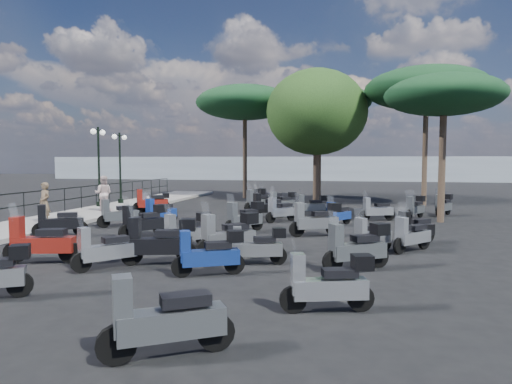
% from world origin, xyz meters
% --- Properties ---
extents(ground, '(120.00, 120.00, 0.00)m').
position_xyz_m(ground, '(0.00, 0.00, 0.00)').
color(ground, black).
rests_on(ground, ground).
extents(sidewalk, '(3.00, 30.00, 0.15)m').
position_xyz_m(sidewalk, '(-6.50, 3.00, 0.07)').
color(sidewalk, slate).
rests_on(sidewalk, ground).
extents(railing, '(0.04, 26.04, 1.10)m').
position_xyz_m(railing, '(-7.80, 2.80, 0.90)').
color(railing, black).
rests_on(railing, sidewalk).
extents(lamp_post_1, '(0.33, 1.22, 4.13)m').
position_xyz_m(lamp_post_1, '(-7.51, 6.05, 2.51)').
color(lamp_post_1, black).
rests_on(lamp_post_1, sidewalk).
extents(lamp_post_2, '(0.40, 1.16, 3.95)m').
position_xyz_m(lamp_post_2, '(-7.31, 7.94, 2.40)').
color(lamp_post_2, black).
rests_on(lamp_post_2, sidewalk).
extents(woman, '(0.68, 0.58, 1.57)m').
position_xyz_m(woman, '(-6.13, -0.19, 0.93)').
color(woman, brown).
rests_on(woman, sidewalk).
extents(pedestrian_far, '(0.95, 0.82, 1.68)m').
position_xyz_m(pedestrian_far, '(-6.10, 4.01, 0.99)').
color(pedestrian_far, beige).
rests_on(pedestrian_far, sidewalk).
extents(scooter_1, '(1.85, 0.77, 1.50)m').
position_xyz_m(scooter_1, '(-2.14, -5.78, 0.52)').
color(scooter_1, black).
rests_on(scooter_1, ground).
extents(scooter_2, '(1.55, 1.05, 1.40)m').
position_xyz_m(scooter_2, '(-4.14, -2.19, 0.49)').
color(scooter_2, black).
rests_on(scooter_2, ground).
extents(scooter_3, '(1.27, 1.32, 1.37)m').
position_xyz_m(scooter_3, '(-3.33, 0.33, 0.48)').
color(scooter_3, black).
rests_on(scooter_3, ground).
extents(scooter_4, '(1.39, 0.90, 1.22)m').
position_xyz_m(scooter_4, '(-4.08, 5.33, 0.46)').
color(scooter_4, black).
rests_on(scooter_4, ground).
extents(scooter_5, '(1.64, 1.10, 1.47)m').
position_xyz_m(scooter_5, '(-4.14, 4.98, 0.51)').
color(scooter_5, black).
rests_on(scooter_5, ground).
extents(scooter_6, '(1.15, 1.31, 1.31)m').
position_xyz_m(scooter_6, '(-0.24, -6.02, 0.46)').
color(scooter_6, black).
rests_on(scooter_6, ground).
extents(scooter_7, '(1.16, 1.39, 1.32)m').
position_xyz_m(scooter_7, '(0.74, -3.21, 0.50)').
color(scooter_7, black).
rests_on(scooter_7, ground).
extents(scooter_8, '(1.16, 1.53, 1.40)m').
position_xyz_m(scooter_8, '(-1.30, -1.72, 0.53)').
color(scooter_8, black).
rests_on(scooter_8, ground).
extents(scooter_9, '(0.94, 1.53, 1.34)m').
position_xyz_m(scooter_9, '(-2.10, 1.40, 0.46)').
color(scooter_9, black).
rests_on(scooter_9, ground).
extents(scooter_10, '(1.28, 1.38, 1.41)m').
position_xyz_m(scooter_10, '(0.92, 6.50, 0.49)').
color(scooter_10, black).
rests_on(scooter_10, ground).
extents(scooter_11, '(1.48, 1.04, 1.36)m').
position_xyz_m(scooter_11, '(0.95, 8.11, 0.47)').
color(scooter_11, black).
rests_on(scooter_11, ground).
extents(scooter_12, '(1.52, 0.92, 1.31)m').
position_xyz_m(scooter_12, '(2.33, -6.08, 0.49)').
color(scooter_12, black).
rests_on(scooter_12, ground).
extents(scooter_13, '(1.85, 0.78, 1.50)m').
position_xyz_m(scooter_13, '(0.84, -5.31, 0.56)').
color(scooter_13, black).
rests_on(scooter_13, ground).
extents(scooter_14, '(1.43, 1.47, 1.49)m').
position_xyz_m(scooter_14, '(2.22, -4.04, 0.56)').
color(scooter_14, black).
rests_on(scooter_14, ground).
extents(scooter_15, '(1.18, 1.50, 1.39)m').
position_xyz_m(scooter_15, '(1.71, 0.05, 0.52)').
color(scooter_15, black).
rests_on(scooter_15, ground).
extents(scooter_16, '(1.12, 1.33, 1.30)m').
position_xyz_m(scooter_16, '(2.57, 2.96, 0.45)').
color(scooter_16, black).
rests_on(scooter_16, ground).
extents(scooter_17, '(1.33, 1.12, 1.26)m').
position_xyz_m(scooter_17, '(2.09, 6.80, 0.48)').
color(scooter_17, black).
rests_on(scooter_17, ground).
extents(scooter_18, '(1.59, 1.06, 1.43)m').
position_xyz_m(scooter_18, '(3.04, -10.25, 0.50)').
color(scooter_18, black).
rests_on(scooter_18, ground).
extents(scooter_19, '(1.48, 0.63, 1.20)m').
position_xyz_m(scooter_19, '(3.16, -4.83, 0.45)').
color(scooter_19, black).
rests_on(scooter_19, ground).
extents(scooter_20, '(1.14, 1.27, 1.28)m').
position_xyz_m(scooter_20, '(5.97, -2.79, 0.44)').
color(scooter_20, black).
rests_on(scooter_20, ground).
extents(scooter_21, '(0.97, 1.30, 1.21)m').
position_xyz_m(scooter_21, '(4.93, 2.38, 0.42)').
color(scooter_21, black).
rests_on(scooter_21, ground).
extents(scooter_22, '(1.51, 1.17, 1.43)m').
position_xyz_m(scooter_22, '(1.83, 4.06, 0.50)').
color(scooter_22, black).
rests_on(scooter_22, ground).
extents(scooter_23, '(1.47, 0.73, 1.21)m').
position_xyz_m(scooter_23, '(3.65, 5.60, 0.46)').
color(scooter_23, black).
rests_on(scooter_23, ground).
extents(scooter_24, '(1.58, 0.70, 1.29)m').
position_xyz_m(scooter_24, '(5.03, -8.02, 0.48)').
color(scooter_24, black).
rests_on(scooter_24, ground).
extents(scooter_25, '(1.56, 1.12, 1.41)m').
position_xyz_m(scooter_25, '(5.55, -4.87, 0.53)').
color(scooter_25, black).
rests_on(scooter_25, ground).
extents(scooter_26, '(1.28, 1.22, 1.32)m').
position_xyz_m(scooter_26, '(7.32, -1.22, 0.46)').
color(scooter_26, black).
rests_on(scooter_26, ground).
extents(scooter_27, '(1.71, 1.02, 1.47)m').
position_xyz_m(scooter_27, '(4.27, -0.34, 0.55)').
color(scooter_27, black).
rests_on(scooter_27, ground).
extents(scooter_28, '(1.50, 0.84, 1.28)m').
position_xyz_m(scooter_28, '(6.48, 4.15, 0.44)').
color(scooter_28, black).
rests_on(scooter_28, ground).
extents(scooter_29, '(0.98, 1.45, 1.29)m').
position_xyz_m(scooter_29, '(8.18, 5.20, 0.48)').
color(scooter_29, black).
rests_on(scooter_29, ground).
extents(scooter_30, '(1.14, 1.27, 1.28)m').
position_xyz_m(scooter_30, '(7.07, -2.40, 0.44)').
color(scooter_30, black).
rests_on(scooter_30, ground).
extents(scooter_31, '(1.48, 1.04, 1.36)m').
position_xyz_m(scooter_31, '(1.23, 8.37, 0.47)').
color(scooter_31, black).
rests_on(scooter_31, ground).
extents(scooter_32, '(0.98, 1.45, 1.29)m').
position_xyz_m(scooter_32, '(9.61, 6.58, 0.48)').
color(scooter_32, black).
rests_on(scooter_32, ground).
extents(broadleaf_tree, '(6.08, 6.08, 8.03)m').
position_xyz_m(broadleaf_tree, '(3.34, 12.16, 5.43)').
color(broadleaf_tree, '#38281E').
rests_on(broadleaf_tree, ground).
extents(pine_0, '(6.49, 6.49, 7.35)m').
position_xyz_m(pine_0, '(3.42, 13.65, 6.20)').
color(pine_0, '#38281E').
rests_on(pine_0, ground).
extents(pine_1, '(6.71, 6.71, 7.67)m').
position_xyz_m(pine_1, '(9.44, 11.20, 6.48)').
color(pine_1, '#38281E').
rests_on(pine_1, ground).
extents(pine_2, '(6.56, 6.56, 7.56)m').
position_xyz_m(pine_2, '(-1.62, 14.46, 6.39)').
color(pine_2, '#38281E').
rests_on(pine_2, ground).
extents(pine_3, '(4.76, 4.76, 6.03)m').
position_xyz_m(pine_3, '(9.06, 4.26, 5.17)').
color(pine_3, '#38281E').
rests_on(pine_3, ground).
extents(distant_hills, '(70.00, 8.00, 3.00)m').
position_xyz_m(distant_hills, '(0.00, 45.00, 1.50)').
color(distant_hills, gray).
rests_on(distant_hills, ground).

